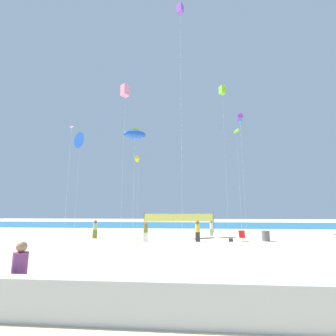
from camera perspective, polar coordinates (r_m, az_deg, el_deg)
The scene contains 22 objects.
ground_plane at distance 16.93m, azimuth 1.09°, elevation -18.78°, with size 120.00×120.00×0.00m, color beige.
ocean_band at distance 45.74m, azimuth 3.49°, elevation -13.29°, with size 120.00×20.00×0.01m, color #1E6B99.
boardwalk_ledge at distance 6.34m, azimuth -6.15°, elevation -29.08°, with size 28.00×0.44×0.97m, color #B7B7BC.
mother_figure at distance 8.21m, azimuth -31.87°, elevation -20.17°, with size 0.39×0.39×1.71m.
toddler_figure at distance 8.01m, azimuth -28.25°, elevation -24.22°, with size 0.19×0.19×0.83m.
beachgoer_white_shirt at distance 26.29m, azimuth 10.30°, elevation -13.73°, with size 0.35×0.35×1.53m.
beachgoer_olive_shirt at distance 20.97m, azimuth -5.35°, elevation -14.66°, with size 0.37×0.37×1.63m.
beachgoer_sage_shirt at distance 24.33m, azimuth -16.94°, elevation -13.60°, with size 0.38×0.38×1.67m.
beachgoer_mustard_shirt at distance 21.00m, azimuth 7.04°, elevation -14.50°, with size 0.39×0.39×1.72m.
folding_beach_chair at distance 21.97m, azimuth 17.24°, elevation -15.12°, with size 0.52×0.65×0.89m.
trash_barrel at distance 22.82m, azimuth 22.21°, elevation -14.72°, with size 0.66×0.66×0.86m, color #595960.
volleyball_net at distance 29.39m, azimuth 2.68°, elevation -11.88°, with size 8.35×1.46×2.40m.
beach_handbag at distance 21.56m, azimuth 14.71°, elevation -16.24°, with size 0.33×0.16×0.26m, color #2D2D33.
kite_lime_box at distance 40.46m, azimuth 12.80°, elevation 17.56°, with size 1.09×1.09×21.86m.
kite_blue_inflatable at distance 26.46m, azimuth -7.86°, elevation 7.89°, with size 2.73×2.74×11.44m.
kite_yellow_delta at distance 34.40m, azimuth -7.07°, elevation 2.16°, with size 0.85×1.04×10.31m.
kite_lime_inflatable at distance 36.34m, azimuth 15.99°, elevation 8.37°, with size 0.97×1.38×14.23m.
kite_violet_tube at distance 32.14m, azimuth 16.77°, elevation 11.15°, with size 0.93×1.92×14.34m.
kite_violet_box at distance 27.62m, azimuth 2.88°, elevation 33.38°, with size 0.69×0.69×22.12m.
kite_blue_delta at distance 27.92m, azimuth -20.17°, elevation 6.16°, with size 1.67×1.11×10.96m.
kite_pink_diamond at distance 25.04m, azimuth -22.00°, elevation 8.16°, with size 0.52×0.53×10.66m.
kite_pink_box at distance 30.60m, azimuth -10.13°, elevation 17.62°, with size 1.18×1.18×17.40m.
Camera 1 is at (1.09, -16.70, 2.55)m, focal length 25.64 mm.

